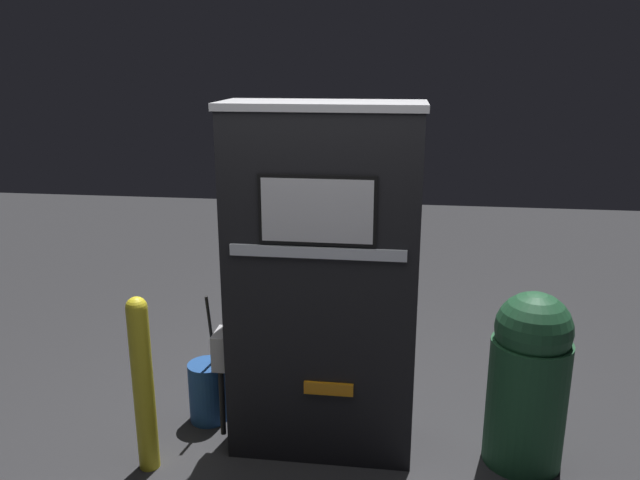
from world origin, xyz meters
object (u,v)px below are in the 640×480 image
object	(u,v)px
safety_bollard	(143,381)
trash_bin	(529,378)
squeegee_bucket	(208,391)
gas_pump	(322,285)

from	to	relation	value
safety_bollard	trash_bin	xyz separation A→B (m)	(2.15, 0.35, -0.02)
trash_bin	squeegee_bucket	world-z (taller)	trash_bin
safety_bollard	trash_bin	distance (m)	2.17
safety_bollard	trash_bin	bearing A→B (deg)	9.20
trash_bin	squeegee_bucket	bearing A→B (deg)	174.67
trash_bin	gas_pump	bearing A→B (deg)	179.27
trash_bin	squeegee_bucket	distance (m)	1.99
gas_pump	squeegee_bucket	xyz separation A→B (m)	(-0.77, 0.17, -0.83)
gas_pump	trash_bin	size ratio (longest dim) A/B	1.97
gas_pump	safety_bollard	xyz separation A→B (m)	(-0.96, -0.36, -0.48)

